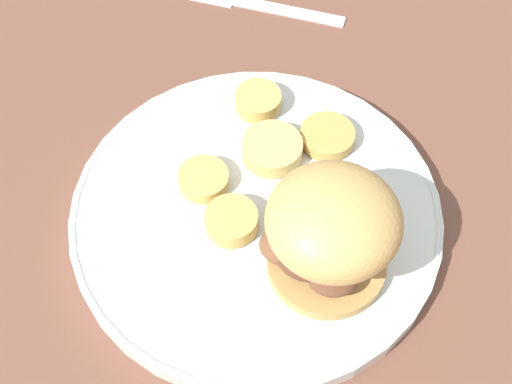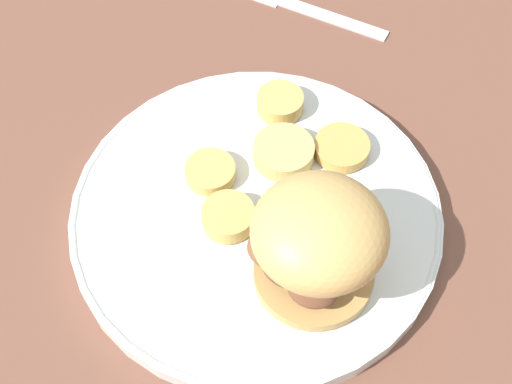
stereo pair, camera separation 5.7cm
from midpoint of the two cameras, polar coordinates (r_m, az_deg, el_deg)
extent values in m
plane|color=brown|center=(0.60, 2.68, -2.49)|extent=(4.00, 4.00, 0.00)
cylinder|color=silver|center=(0.60, 2.71, -2.06)|extent=(0.31, 0.31, 0.02)
torus|color=silver|center=(0.59, 2.74, -1.70)|extent=(0.31, 0.31, 0.01)
cylinder|color=tan|center=(0.56, 7.56, -6.65)|extent=(0.09, 0.09, 0.01)
ellipsoid|color=brown|center=(0.54, 5.00, -4.79)|extent=(0.04, 0.05, 0.02)
ellipsoid|color=brown|center=(0.53, 7.67, -7.89)|extent=(0.04, 0.04, 0.02)
ellipsoid|color=#4C281E|center=(0.54, 7.85, -5.51)|extent=(0.04, 0.05, 0.02)
ellipsoid|color=#563323|center=(0.53, 5.82, -5.79)|extent=(0.06, 0.06, 0.01)
ellipsoid|color=tan|center=(0.50, 8.34, -3.42)|extent=(0.10, 0.10, 0.06)
cylinder|color=tan|center=(0.62, 9.47, 3.33)|extent=(0.05, 0.05, 0.01)
cylinder|color=#DBB766|center=(0.61, 4.87, 3.01)|extent=(0.05, 0.05, 0.02)
cylinder|color=tan|center=(0.60, -1.00, 1.43)|extent=(0.04, 0.04, 0.01)
cylinder|color=tan|center=(0.57, 0.58, -2.21)|extent=(0.04, 0.04, 0.02)
cylinder|color=tan|center=(0.65, 4.46, 6.97)|extent=(0.04, 0.04, 0.02)
cube|color=silver|center=(0.76, 8.33, 13.51)|extent=(0.06, 0.12, 0.00)
camera|label=1|loc=(0.03, -87.13, 4.34)|focal=50.00mm
camera|label=2|loc=(0.03, 92.87, -4.34)|focal=50.00mm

